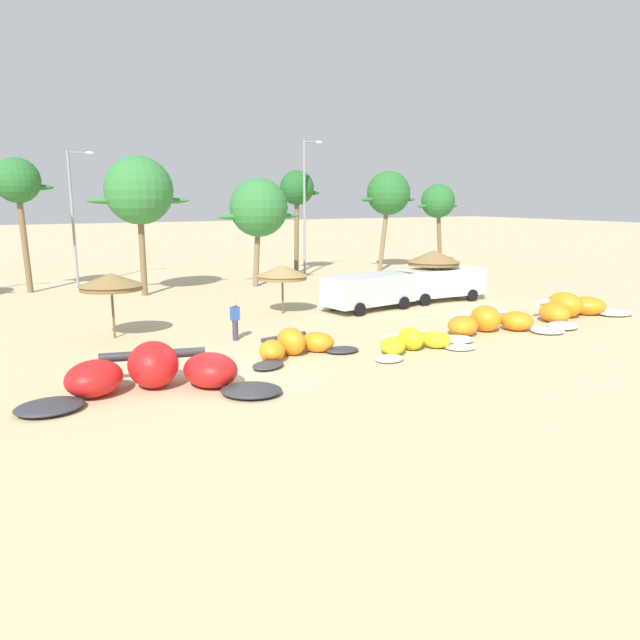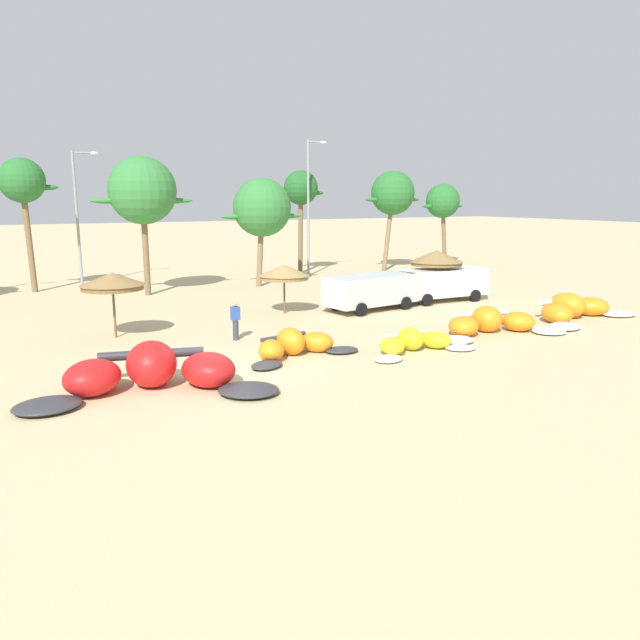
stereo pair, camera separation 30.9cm
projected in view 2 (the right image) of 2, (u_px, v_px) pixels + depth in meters
The scene contains 20 objects.
ground_plane at pixel (229, 371), 20.74m from camera, with size 260.00×260.00×0.00m, color #C6B284.
kite_left at pixel (152, 373), 18.60m from camera, with size 7.69×4.51×1.45m.
kite_left_of_center at pixel (295, 346), 22.66m from camera, with size 4.89×2.73×1.04m.
kite_center at pixel (414, 343), 23.37m from camera, with size 4.86×2.26×0.89m.
kite_right_of_center at pixel (491, 323), 26.46m from camera, with size 6.39×3.30×1.16m.
kite_right at pixel (574, 309), 29.60m from camera, with size 6.93×3.80×1.25m.
beach_umbrella_near_van at pixel (112, 281), 25.30m from camera, with size 2.66×2.66×2.76m.
beach_umbrella_middle at pixel (284, 272), 30.69m from camera, with size 2.59×2.59×2.50m.
beach_umbrella_near_palms at pixel (437, 258), 34.66m from camera, with size 3.03×3.03×2.88m.
parked_van at pixel (439, 282), 34.54m from camera, with size 5.44×2.30×1.84m.
parked_car_second at pixel (369, 290), 31.81m from camera, with size 5.29×2.87×1.84m.
person_near_kites at pixel (235, 321), 25.14m from camera, with size 0.36×0.24×1.62m.
palm_left_of_gap at pixel (22, 183), 36.79m from camera, with size 4.07×2.72×8.21m.
palm_center_left at pixel (142, 191), 35.77m from camera, with size 5.98×3.99×8.23m.
palm_center_right at pixel (262, 208), 39.77m from camera, with size 5.74×3.82×7.11m.
palm_right_of_gap at pixel (301, 190), 46.38m from camera, with size 3.93×2.62×7.88m.
palm_right at pixel (393, 194), 48.52m from camera, with size 5.24×3.49×7.93m.
palm_rightmost at pixel (443, 202), 52.71m from camera, with size 4.42×2.94×7.01m.
lamppost_east_center at pixel (79, 211), 40.34m from camera, with size 1.72×0.24×8.86m.
lamppost_east at pixel (310, 202), 45.04m from camera, with size 1.62×0.24×9.97m.
Camera 2 is at (-6.53, -19.14, 5.82)m, focal length 34.10 mm.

